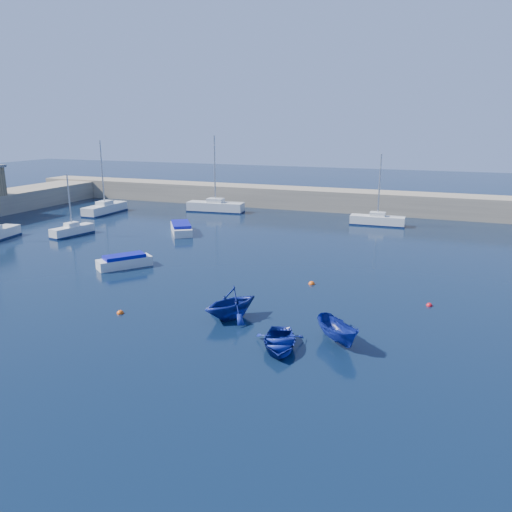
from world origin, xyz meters
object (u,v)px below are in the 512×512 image
(dinghy_left, at_px, (231,303))
(dinghy_right, at_px, (338,332))
(sailboat_5, at_px, (216,206))
(dinghy_center, at_px, (279,342))
(sailboat_6, at_px, (377,220))
(sailboat_3, at_px, (72,230))
(motorboat_1, at_px, (125,261))
(motorboat_2, at_px, (181,228))
(sailboat_4, at_px, (105,208))

(dinghy_left, distance_m, dinghy_right, 6.59)
(sailboat_5, relative_size, dinghy_center, 2.73)
(sailboat_6, distance_m, dinghy_center, 33.57)
(sailboat_3, xyz_separation_m, motorboat_1, (11.78, -7.73, -0.05))
(sailboat_5, height_order, motorboat_1, sailboat_5)
(sailboat_3, height_order, sailboat_5, sailboat_5)
(dinghy_left, bearing_deg, dinghy_right, 18.89)
(sailboat_5, relative_size, motorboat_2, 1.80)
(sailboat_3, relative_size, dinghy_right, 1.90)
(sailboat_6, bearing_deg, dinghy_right, -177.34)
(sailboat_3, distance_m, sailboat_4, 12.70)
(dinghy_left, bearing_deg, motorboat_1, -179.65)
(sailboat_3, height_order, dinghy_center, sailboat_3)
(sailboat_6, bearing_deg, motorboat_2, 120.13)
(sailboat_5, bearing_deg, dinghy_left, -158.69)
(motorboat_2, relative_size, dinghy_left, 1.50)
(sailboat_6, bearing_deg, sailboat_4, 96.26)
(motorboat_2, relative_size, dinghy_right, 1.63)
(dinghy_left, bearing_deg, sailboat_5, 146.38)
(sailboat_3, bearing_deg, dinghy_left, -20.05)
(sailboat_4, bearing_deg, sailboat_6, 7.62)
(dinghy_right, bearing_deg, sailboat_5, 80.71)
(motorboat_1, relative_size, dinghy_right, 1.29)
(sailboat_3, height_order, sailboat_6, sailboat_6)
(sailboat_4, bearing_deg, dinghy_center, -41.93)
(sailboat_3, distance_m, motorboat_1, 14.09)
(sailboat_5, distance_m, motorboat_1, 25.93)
(motorboat_2, bearing_deg, dinghy_right, -79.32)
(dinghy_center, xyz_separation_m, dinghy_left, (-3.91, 2.85, 0.57))
(sailboat_4, bearing_deg, dinghy_right, -38.14)
(motorboat_1, distance_m, dinghy_right, 20.11)
(sailboat_4, distance_m, motorboat_1, 25.65)
(sailboat_6, bearing_deg, dinghy_center, 178.06)
(sailboat_4, distance_m, dinghy_center, 43.66)
(sailboat_3, height_order, sailboat_4, sailboat_4)
(sailboat_5, height_order, motorboat_2, sailboat_5)
(sailboat_3, relative_size, dinghy_left, 1.74)
(sailboat_3, relative_size, sailboat_6, 0.79)
(motorboat_1, bearing_deg, dinghy_left, 7.72)
(dinghy_center, bearing_deg, sailboat_6, 73.50)
(sailboat_4, distance_m, dinghy_left, 38.84)
(dinghy_center, bearing_deg, sailboat_3, 131.75)
(sailboat_3, xyz_separation_m, dinghy_right, (30.29, -15.57, 0.10))
(motorboat_1, height_order, dinghy_right, dinghy_right)
(sailboat_4, bearing_deg, sailboat_5, 26.00)
(sailboat_3, distance_m, sailboat_5, 19.27)
(sailboat_3, relative_size, dinghy_center, 1.76)
(motorboat_1, bearing_deg, motorboat_2, 136.30)
(sailboat_3, distance_m, dinghy_left, 27.82)
(dinghy_left, relative_size, dinghy_right, 1.09)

